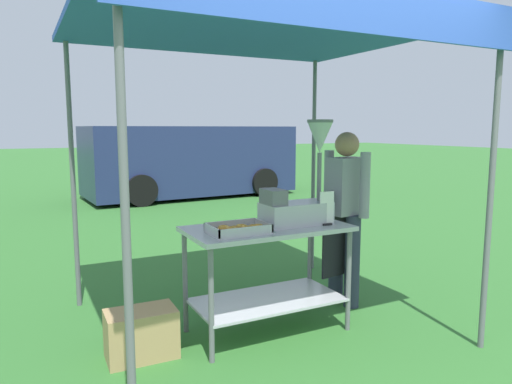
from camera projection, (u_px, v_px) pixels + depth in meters
The scene contains 9 objects.
ground_plane at pixel (124, 223), 8.17m from camera, with size 70.00×70.00×0.00m, color #33702D.
stall_canopy at pixel (262, 35), 3.61m from camera, with size 2.80×2.49×2.44m.
donut_cart at pixel (267, 255), 3.75m from camera, with size 1.29×0.67×0.87m.
donut_tray at pixel (238, 230), 3.49m from camera, with size 0.44×0.30×0.07m.
donut_fryer at pixel (300, 192), 3.79m from camera, with size 0.61×0.28×0.84m.
menu_sign at pixel (327, 211), 3.76m from camera, with size 0.13×0.05×0.27m.
vendor at pixel (345, 209), 4.32m from camera, with size 0.46×0.54×1.61m.
supply_crate at pixel (141, 334), 3.37m from camera, with size 0.50×0.31×0.35m.
van_navy at pixel (191, 160), 11.42m from camera, with size 5.02×2.32×1.69m.
Camera 1 is at (-1.60, -2.19, 1.64)m, focal length 32.91 mm.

